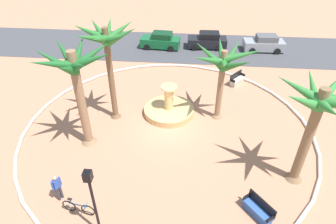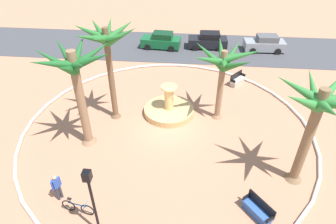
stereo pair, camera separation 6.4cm
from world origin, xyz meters
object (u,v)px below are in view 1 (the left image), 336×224
Objects in this scene: palm_tree_far_side at (318,112)px; parked_car_second at (207,41)px; bicycle_red_frame at (78,208)px; person_cyclist_helmet at (57,186)px; parked_car_third at (264,44)px; palm_tree_by_curb at (224,64)px; bench_east at (237,80)px; bench_west at (258,210)px; fountain at (169,110)px; lamppost at (93,198)px; palm_tree_mid_plaza at (76,75)px; parked_car_leftmost at (161,41)px; palm_tree_near_fountain at (107,45)px.

palm_tree_far_side is 18.58m from parked_car_second.
bicycle_red_frame is 1.53m from person_cyclist_helmet.
parked_car_second is 5.76m from parked_car_third.
bench_east is (1.82, 4.84, -3.73)m from palm_tree_by_curb.
bicycle_red_frame is (-8.58, -0.66, 0.04)m from bench_west.
palm_tree_far_side is at bearing -36.50° from fountain.
lamppost is at bearing -103.38° from parked_car_second.
person_cyclist_helmet is at bearing -124.13° from parked_car_third.
parked_car_second is (7.64, 15.79, -4.03)m from palm_tree_mid_plaza.
palm_tree_far_side reaches higher than lamppost.
bench_west is at bearing -84.15° from parked_car_second.
bench_west is 20.93m from parked_car_leftmost.
lamppost is at bearing -116.91° from parked_car_third.
parked_car_second is (-2.36, 7.44, 0.43)m from bench_east.
bench_east is at bearing 56.55° from bicycle_red_frame.
bench_west is at bearing -70.70° from parked_car_leftmost.
parked_car_third is (8.67, 11.94, 0.46)m from fountain.
palm_tree_by_curb is 1.30× the size of parked_car_third.
parked_car_leftmost is at bearing 114.48° from palm_tree_by_curb.
palm_tree_by_curb reaches higher than person_cyclist_helmet.
bench_east is 12.76m from bench_west.
parked_car_third is (5.21, 12.04, -3.30)m from palm_tree_by_curb.
person_cyclist_helmet is at bearing -128.50° from bench_east.
bench_east is 0.95× the size of person_cyclist_helmet.
parked_car_leftmost is at bearing 109.30° from bench_west.
palm_tree_by_curb is at bearing 43.51° from person_cyclist_helmet.
bench_east is 0.39× the size of parked_car_second.
bench_east is 0.91× the size of bicycle_red_frame.
person_cyclist_helmet reaches higher than bicycle_red_frame.
parked_car_leftmost reaches higher than bench_east.
palm_tree_far_side reaches higher than bench_west.
palm_tree_by_curb reaches higher than bicycle_red_frame.
palm_tree_near_fountain is 1.27× the size of palm_tree_by_curb.
person_cyclist_helmet is at bearing -111.01° from parked_car_second.
lamppost is (-9.65, -4.14, -2.07)m from palm_tree_far_side.
fountain is 0.88× the size of parked_car_second.
parked_car_third reaches higher than bench_east.
palm_tree_near_fountain is 4.29× the size of bench_east.
parked_car_second reaches higher than bicycle_red_frame.
parked_car_third reaches higher than bench_west.
palm_tree_near_fountain is at bearing 140.05° from bench_west.
palm_tree_mid_plaza is at bearing 112.24° from lamppost.
parked_car_leftmost is 10.59m from parked_car_third.
parked_car_leftmost is at bearing 135.88° from bench_east.
palm_tree_far_side is 3.50× the size of bicycle_red_frame.
palm_tree_near_fountain reaches higher than palm_tree_mid_plaza.
bicycle_red_frame is 21.86m from parked_car_second.
fountain is at bearing 76.74° from lamppost.
palm_tree_far_side is 17.84m from parked_car_third.
bench_west is 0.39× the size of parked_car_third.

